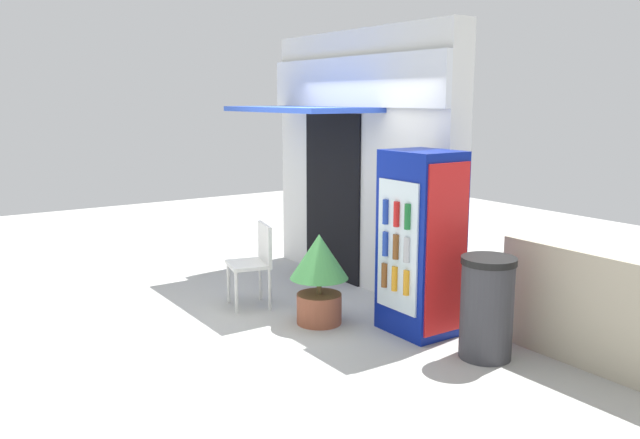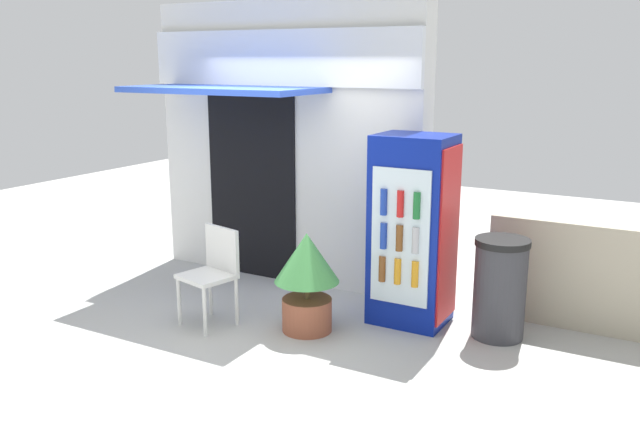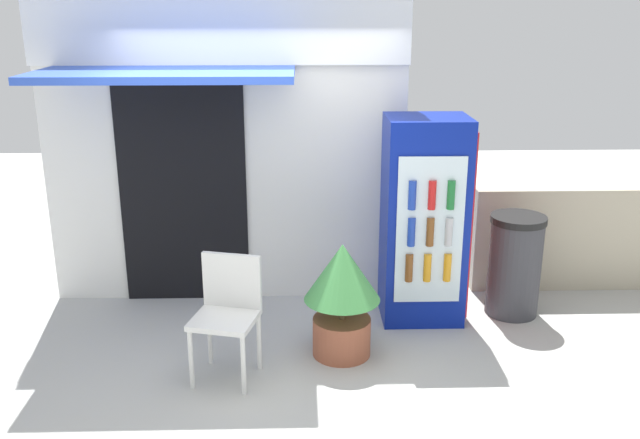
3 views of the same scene
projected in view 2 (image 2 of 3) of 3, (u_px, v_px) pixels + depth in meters
The scene contains 7 objects.
ground at pixel (236, 325), 6.38m from camera, with size 16.00×16.00×0.00m, color #B2B2AD.
storefront_building at pixel (285, 139), 7.47m from camera, with size 3.27×1.31×3.09m.
drink_cooler at pixel (413, 231), 6.29m from camera, with size 0.72×0.63×1.80m.
plastic_chair at pixel (214, 268), 6.33m from camera, with size 0.54×0.52×0.93m.
potted_plant_near_shop at pixel (307, 274), 6.15m from camera, with size 0.60×0.60×0.94m.
trash_bin at pixel (500, 288), 6.03m from camera, with size 0.49×0.49×0.92m.
stone_boundary_wall at pixel (638, 284), 6.00m from camera, with size 2.65×0.22×1.01m, color #B7AD93.
Camera 2 is at (3.62, -4.82, 2.47)m, focal length 37.70 mm.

